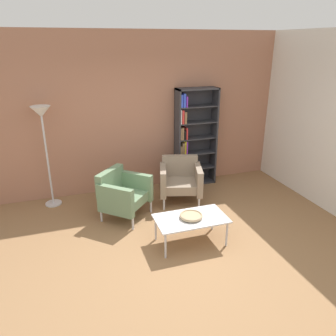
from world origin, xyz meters
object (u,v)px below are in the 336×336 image
at_px(armchair_corner_red, 122,193).
at_px(armchair_spare_guest, 180,179).
at_px(floor_lamp_torchiere, 43,124).
at_px(bookshelf_tall, 192,139).
at_px(coffee_table_low, 191,220).
at_px(decorative_bowl, 191,216).

distance_m(armchair_corner_red, armchair_spare_guest, 1.12).
distance_m(armchair_corner_red, floor_lamp_torchiere, 1.71).
relative_size(bookshelf_tall, armchair_corner_red, 2.00).
bearing_deg(bookshelf_tall, armchair_spare_guest, -125.39).
bearing_deg(armchair_corner_red, bookshelf_tall, -16.70).
relative_size(bookshelf_tall, coffee_table_low, 1.90).
bearing_deg(armchair_corner_red, armchair_spare_guest, -34.28).
xyz_separation_m(coffee_table_low, decorative_bowl, (0.00, 0.00, 0.07)).
bearing_deg(coffee_table_low, floor_lamp_torchiere, 134.76).
xyz_separation_m(bookshelf_tall, coffee_table_low, (-0.81, -1.99, -0.56)).
height_order(armchair_corner_red, armchair_spare_guest, same).
xyz_separation_m(coffee_table_low, armchair_spare_guest, (0.33, 1.32, 0.05)).
distance_m(bookshelf_tall, armchair_corner_red, 1.89).
distance_m(coffee_table_low, floor_lamp_torchiere, 2.85).
distance_m(decorative_bowl, armchair_spare_guest, 1.36).
relative_size(decorative_bowl, armchair_corner_red, 0.34).
relative_size(decorative_bowl, armchair_spare_guest, 0.37).
bearing_deg(coffee_table_low, armchair_corner_red, 125.51).
relative_size(armchair_corner_red, floor_lamp_torchiere, 0.55).
distance_m(coffee_table_low, decorative_bowl, 0.07).
bearing_deg(armchair_corner_red, coffee_table_low, -101.72).
bearing_deg(armchair_corner_red, decorative_bowl, -101.72).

